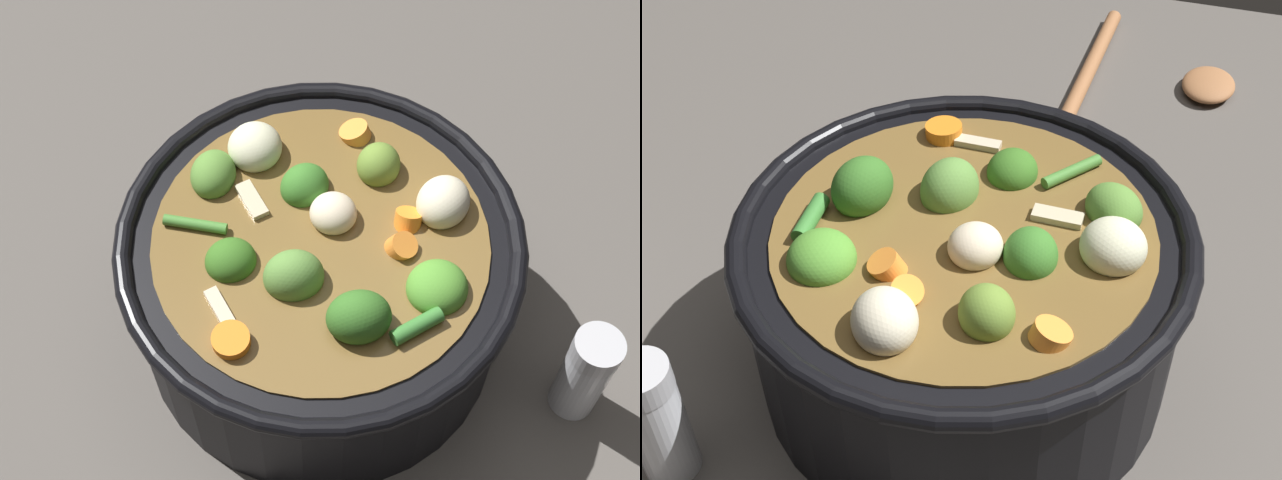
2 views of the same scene
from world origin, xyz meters
TOP-DOWN VIEW (x-y plane):
  - ground_plane at (0.00, 0.00)m, footprint 1.10×1.10m
  - cooking_pot at (-0.00, 0.00)m, footprint 0.28×0.28m
  - wooden_spoon at (-0.07, -0.38)m, footprint 0.15×0.19m
  - salt_shaker at (0.15, 0.13)m, footprint 0.03×0.03m

SIDE VIEW (x-z plane):
  - ground_plane at x=0.00m, z-range 0.00..0.00m
  - wooden_spoon at x=-0.07m, z-range 0.00..0.02m
  - salt_shaker at x=0.15m, z-range 0.00..0.09m
  - cooking_pot at x=0.00m, z-range -0.01..0.14m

